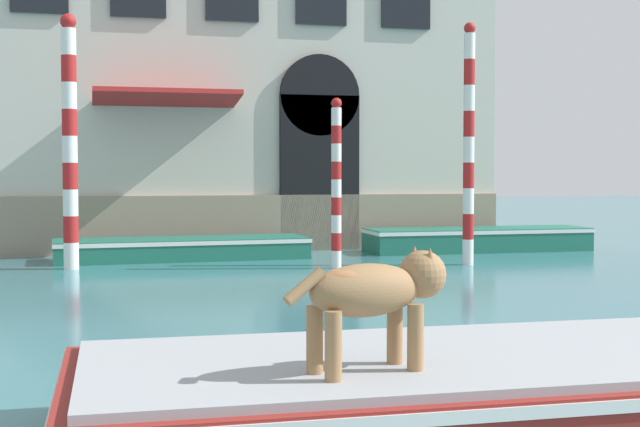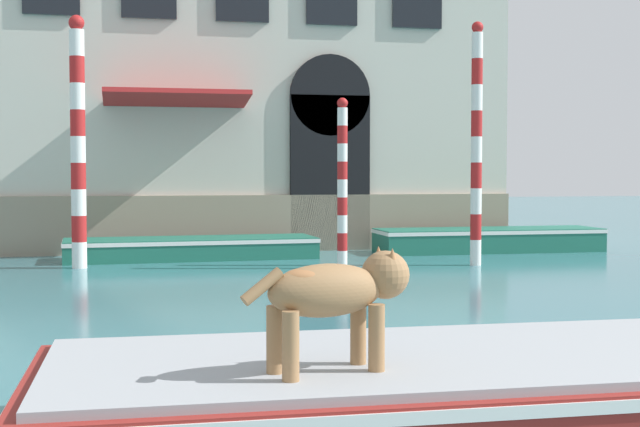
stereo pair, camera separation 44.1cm
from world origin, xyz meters
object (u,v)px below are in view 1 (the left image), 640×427
object	(u,v)px
boat_moored_near_palazzo	(182,248)
mooring_pole_3	(70,141)
boat_foreground	(579,381)
mooring_pole_1	(336,183)
dog_on_deck	(377,291)
boat_moored_far	(478,239)
mooring_pole_0	(469,143)

from	to	relation	value
boat_moored_near_palazzo	mooring_pole_3	bearing A→B (deg)	-150.85
boat_foreground	boat_moored_near_palazzo	size ratio (longest dim) A/B	1.42
boat_foreground	mooring_pole_1	size ratio (longest dim) A/B	2.33
dog_on_deck	boat_moored_near_palazzo	xyz separation A→B (m)	(0.06, 13.14, -0.83)
mooring_pole_1	boat_moored_far	bearing A→B (deg)	33.28
boat_moored_far	boat_foreground	bearing A→B (deg)	-111.05
boat_foreground	mooring_pole_3	world-z (taller)	mooring_pole_3
mooring_pole_0	boat_moored_far	bearing A→B (deg)	62.05
mooring_pole_3	mooring_pole_0	bearing A→B (deg)	-8.77
mooring_pole_0	mooring_pole_1	world-z (taller)	mooring_pole_0
dog_on_deck	mooring_pole_0	distance (m)	11.99
boat_moored_near_palazzo	mooring_pole_1	size ratio (longest dim) A/B	1.64
mooring_pole_0	mooring_pole_1	xyz separation A→B (m)	(-2.67, 0.03, -0.75)
mooring_pole_1	mooring_pole_3	bearing A→B (deg)	166.87
mooring_pole_0	boat_moored_near_palazzo	bearing A→B (deg)	154.76
mooring_pole_0	mooring_pole_3	xyz separation A→B (m)	(-7.50, 1.16, 0.02)
dog_on_deck	mooring_pole_0	size ratio (longest dim) A/B	0.25
boat_moored_near_palazzo	boat_moored_far	distance (m)	6.75
dog_on_deck	mooring_pole_1	distance (m)	11.02
boat_moored_far	mooring_pole_0	world-z (taller)	mooring_pole_0
dog_on_deck	mooring_pole_3	xyz separation A→B (m)	(-2.14, 11.80, 1.33)
mooring_pole_0	mooring_pole_1	size ratio (longest dim) A/B	1.47
boat_moored_near_palazzo	mooring_pole_0	world-z (taller)	mooring_pole_0
boat_foreground	boat_moored_near_palazzo	distance (m)	12.88
mooring_pole_0	mooring_pole_3	bearing A→B (deg)	171.23
mooring_pole_0	mooring_pole_3	world-z (taller)	mooring_pole_3
mooring_pole_3	boat_foreground	bearing A→B (deg)	-71.49
boat_moored_far	mooring_pole_3	world-z (taller)	mooring_pole_3
boat_moored_near_palazzo	boat_moored_far	size ratio (longest dim) A/B	1.01
boat_foreground	mooring_pole_3	bearing A→B (deg)	109.83
boat_moored_far	boat_moored_near_palazzo	bearing A→B (deg)	-177.59
boat_foreground	boat_moored_near_palazzo	world-z (taller)	boat_foreground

